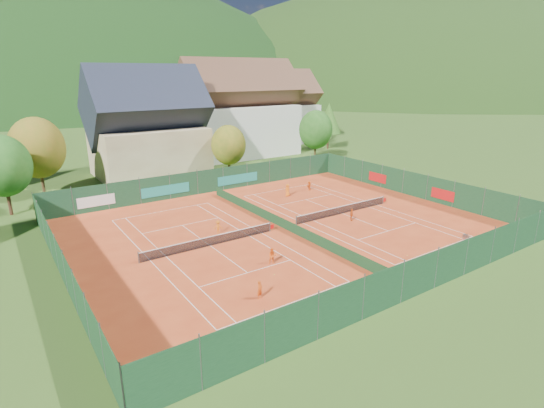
{
  "coord_description": "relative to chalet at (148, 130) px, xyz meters",
  "views": [
    {
      "loc": [
        -23.12,
        -31.97,
        14.85
      ],
      "look_at": [
        0.0,
        2.0,
        2.0
      ],
      "focal_mm": 28.0,
      "sensor_mm": 36.0,
      "label": 1
    }
  ],
  "objects": [
    {
      "name": "hotel_block_a",
      "position": [
        19.0,
        6.0,
        0.76
      ],
      "size": [
        21.6,
        11.0,
        17.25
      ],
      "color": "silver",
      "rests_on": "ground"
    },
    {
      "name": "loose_ball_0",
      "position": [
        -3.51,
        -37.87,
        -6.59
      ],
      "size": [
        0.07,
        0.07,
        0.07
      ],
      "primitive_type": "sphere",
      "color": "#CCD833",
      "rests_on": "ground"
    },
    {
      "name": "player_right_far_b",
      "position": [
        13.99,
        -20.48,
        -6.0
      ],
      "size": [
        1.2,
        0.82,
        1.24
      ],
      "primitive_type": "imported",
      "rotation": [
        0.0,
        0.0,
        3.58
      ],
      "color": "orange",
      "rests_on": "ground"
    },
    {
      "name": "tree_east_front",
      "position": [
        27.0,
        -6.0,
        -1.23
      ],
      "size": [
        5.72,
        5.72,
        8.69
      ],
      "color": "#463119",
      "rests_on": "ground"
    },
    {
      "name": "ball_hopper",
      "position": [
        14.64,
        -42.18,
        -6.07
      ],
      "size": [
        0.34,
        0.34,
        0.8
      ],
      "color": "slate",
      "rests_on": "ground"
    },
    {
      "name": "tree_west_front",
      "position": [
        -19.0,
        -10.0,
        -1.23
      ],
      "size": [
        5.72,
        5.72,
        8.69
      ],
      "color": "#4A2A1A",
      "rests_on": "ground"
    },
    {
      "name": "tree_east_mid",
      "position": [
        37.0,
        2.0,
        -0.56
      ],
      "size": [
        5.04,
        5.04,
        9.0
      ],
      "color": "#482A19",
      "rests_on": "ground"
    },
    {
      "name": "court_divider",
      "position": [
        3.0,
        -30.0,
        -6.12
      ],
      "size": [
        0.03,
        28.8,
        1.0
      ],
      "color": "#14371B",
      "rests_on": "ground"
    },
    {
      "name": "tree_center",
      "position": [
        9.0,
        -8.0,
        -1.91
      ],
      "size": [
        5.01,
        5.01,
        7.6
      ],
      "color": "#402917",
      "rests_on": "ground"
    },
    {
      "name": "chalet",
      "position": [
        0.0,
        0.0,
        0.0
      ],
      "size": [
        16.2,
        12.0,
        16.0
      ],
      "color": "beige",
      "rests_on": "ground"
    },
    {
      "name": "loose_ball_3",
      "position": [
        -1.25,
        -21.71,
        -6.59
      ],
      "size": [
        0.07,
        0.07,
        0.07
      ],
      "primitive_type": "sphere",
      "color": "#CCD833",
      "rests_on": "ground"
    },
    {
      "name": "fence_north",
      "position": [
        2.54,
        -14.01,
        -5.16
      ],
      "size": [
        40.0,
        0.1,
        3.0
      ],
      "color": "#153B22",
      "rests_on": "ground"
    },
    {
      "name": "fence_west",
      "position": [
        -17.0,
        -30.0,
        -5.12
      ],
      "size": [
        0.04,
        32.0,
        3.0
      ],
      "color": "#13361B",
      "rests_on": "ground"
    },
    {
      "name": "tennis_net_left",
      "position": [
        -4.85,
        -30.0,
        -6.12
      ],
      "size": [
        13.3,
        0.1,
        1.02
      ],
      "color": "#59595B",
      "rests_on": "ground"
    },
    {
      "name": "player_left_near",
      "position": [
        -6.3,
        -40.18,
        -5.97
      ],
      "size": [
        0.56,
        0.46,
        1.32
      ],
      "primitive_type": "imported",
      "rotation": [
        0.0,
        0.0,
        0.35
      ],
      "color": "#CE4D12",
      "rests_on": "ground"
    },
    {
      "name": "tree_east_back",
      "position": [
        29.0,
        10.0,
        0.12
      ],
      "size": [
        7.15,
        7.15,
        10.86
      ],
      "color": "#422B17",
      "rests_on": "ground"
    },
    {
      "name": "tree_west_mid",
      "position": [
        -15.0,
        -4.0,
        -0.56
      ],
      "size": [
        6.44,
        6.44,
        9.78
      ],
      "color": "#4A331A",
      "rests_on": "ground"
    },
    {
      "name": "tennis_net_right",
      "position": [
        11.15,
        -30.0,
        -6.12
      ],
      "size": [
        13.3,
        0.1,
        1.02
      ],
      "color": "#59595B",
      "rests_on": "ground"
    },
    {
      "name": "court_markings_left",
      "position": [
        -5.0,
        -30.0,
        -6.61
      ],
      "size": [
        11.03,
        23.83,
        0.0
      ],
      "color": "white",
      "rests_on": "ground"
    },
    {
      "name": "court_markings_right",
      "position": [
        11.0,
        -30.0,
        -6.61
      ],
      "size": [
        11.03,
        23.83,
        0.0
      ],
      "color": "white",
      "rests_on": "ground"
    },
    {
      "name": "fence_east",
      "position": [
        23.0,
        -29.95,
        -5.14
      ],
      "size": [
        0.09,
        32.0,
        3.0
      ],
      "color": "#153A1F",
      "rests_on": "ground"
    },
    {
      "name": "hotel_block_b",
      "position": [
        33.0,
        14.0,
        -0.01
      ],
      "size": [
        17.28,
        10.0,
        15.5
      ],
      "color": "silver",
      "rests_on": "ground"
    },
    {
      "name": "player_right_near",
      "position": [
        10.13,
        -32.21,
        -5.97
      ],
      "size": [
        0.73,
        0.8,
        1.32
      ],
      "primitive_type": "imported",
      "rotation": [
        0.0,
        0.0,
        0.89
      ],
      "color": "#D34D12",
      "rests_on": "ground"
    },
    {
      "name": "player_left_far",
      "position": [
        -2.98,
        -27.59,
        -5.98
      ],
      "size": [
        0.95,
        0.79,
        1.28
      ],
      "primitive_type": "imported",
      "rotation": [
        0.0,
        0.0,
        2.7
      ],
      "color": "orange",
      "rests_on": "ground"
    },
    {
      "name": "loose_ball_1",
      "position": [
        7.8,
        -41.26,
        -6.59
      ],
      "size": [
        0.07,
        0.07,
        0.07
      ],
      "primitive_type": "sphere",
      "color": "#CCD833",
      "rests_on": "ground"
    },
    {
      "name": "clay_pad",
      "position": [
        3.0,
        -30.0,
        -6.62
      ],
      "size": [
        40.0,
        32.0,
        0.01
      ],
      "primitive_type": "cube",
      "color": "#BB3E1B",
      "rests_on": "ground"
    },
    {
      "name": "mountain_backdrop",
      "position": [
        31.54,
        203.48,
        -46.26
      ],
      "size": [
        820.0,
        530.0,
        242.0
      ],
      "color": "black",
      "rests_on": "ground"
    },
    {
      "name": "loose_ball_4",
      "position": [
        15.57,
        -30.31,
        -6.59
      ],
      "size": [
        0.07,
        0.07,
        0.07
      ],
      "primitive_type": "sphere",
      "color": "#CCD833",
      "rests_on": "ground"
    },
    {
      "name": "player_left_mid",
      "position": [
        -2.51,
        -36.15,
        -5.93
      ],
      "size": [
        0.84,
        0.78,
        1.38
      ],
      "primitive_type": "imported",
      "rotation": [
        0.0,
        0.0,
        -0.49
      ],
      "color": "orange",
      "rests_on": "ground"
    },
    {
      "name": "fence_south",
      "position": [
        3.0,
        -46.0,
        -5.12
      ],
      "size": [
        40.0,
        0.04,
        3.0
      ],
      "color": "#153A1F",
      "rests_on": "ground"
    },
    {
      "name": "player_right_far_a",
      "position": [
        10.02,
        -21.1,
        -5.84
      ],
      "size": [
        0.88,
        0.7,
        1.58
      ],
      "primitive_type": "imported",
      "rotation": [
        0.0,
        0.0,
        3.44
      ],
      "color": "orange",
      "rests_on": "ground"
    },
    {
      "name": "loose_ball_2",
      "position": [
        2.54,
        -24.24,
        -6.59
      ],
      "size": [
        0.07,
        0.07,
        0.07
      ],
      "primitive_type": "sphere",
      "color": "#CCD833",
      "rests_on": "ground"
    },
    {
      "name": "ground",
      "position": [
        3.0,
        -30.0,
        -6.64
      ],
      "size": [
        600.0,
        600.0,
        0.0
      ],
      "primitive_type": "plane",
      "color": "#2C4D18",
      "rests_on": "ground"
    }
  ]
}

